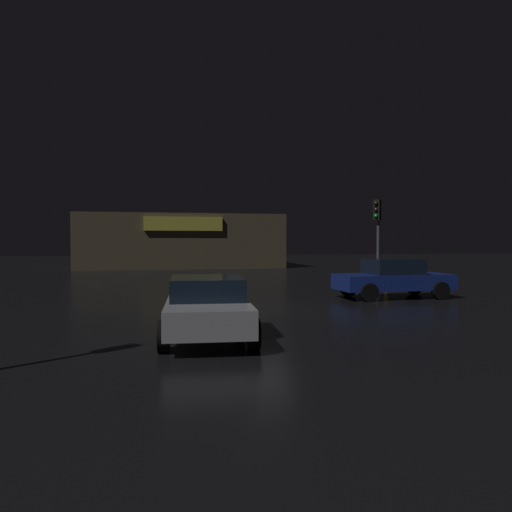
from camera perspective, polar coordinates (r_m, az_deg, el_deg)
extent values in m
plane|color=black|center=(15.00, -0.62, -6.43)|extent=(120.00, 120.00, 0.00)
cube|color=brown|center=(41.37, -9.05, 1.75)|extent=(16.17, 9.59, 4.31)
cube|color=#E5D84C|center=(36.46, -8.64, 3.83)|extent=(5.89, 0.24, 1.06)
cylinder|color=#595B60|center=(24.26, 14.37, 1.59)|extent=(0.15, 0.15, 4.18)
cube|color=black|center=(24.17, 14.26, 5.35)|extent=(0.41, 0.41, 1.00)
sphere|color=black|center=(24.04, 14.13, 6.09)|extent=(0.20, 0.20, 0.20)
sphere|color=black|center=(24.02, 14.12, 5.37)|extent=(0.20, 0.20, 0.20)
sphere|color=#19D13F|center=(24.00, 14.12, 4.66)|extent=(0.20, 0.20, 0.20)
cube|color=#B7B7BF|center=(10.70, -5.86, -6.56)|extent=(2.05, 4.15, 0.55)
cube|color=black|center=(10.72, -5.88, -3.78)|extent=(1.72, 2.08, 0.47)
cylinder|color=black|center=(9.50, -0.28, -9.30)|extent=(0.27, 0.64, 0.62)
cylinder|color=black|center=(9.44, -10.96, -9.40)|extent=(0.27, 0.64, 0.62)
cylinder|color=black|center=(12.11, -1.89, -6.90)|extent=(0.27, 0.64, 0.62)
cylinder|color=black|center=(12.06, -10.22, -6.96)|extent=(0.27, 0.64, 0.62)
cube|color=navy|center=(18.77, 16.06, -2.96)|extent=(4.34, 1.84, 0.58)
cube|color=black|center=(18.72, 16.01, -1.20)|extent=(1.92, 1.62, 0.57)
cylinder|color=black|center=(20.27, 18.36, -3.45)|extent=(0.66, 0.23, 0.66)
cylinder|color=black|center=(18.79, 21.16, -3.88)|extent=(0.66, 0.23, 0.66)
cylinder|color=black|center=(18.94, 10.97, -3.75)|extent=(0.66, 0.23, 0.66)
cylinder|color=black|center=(17.36, 13.35, -4.27)|extent=(0.66, 0.23, 0.66)
cylinder|color=gold|center=(26.45, 15.24, -1.83)|extent=(0.13, 0.13, 1.02)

